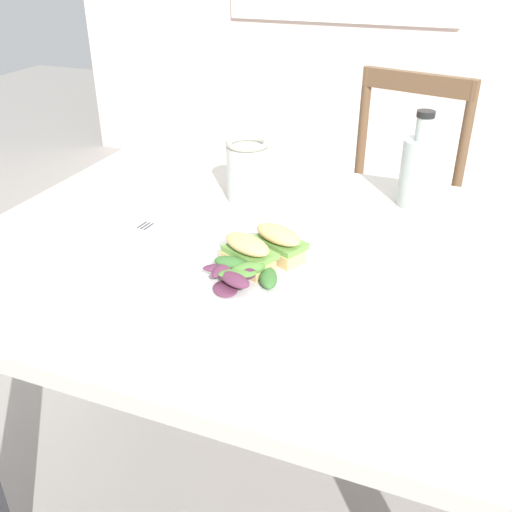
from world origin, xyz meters
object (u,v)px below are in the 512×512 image
at_px(sandwich_half_back, 278,243).
at_px(bottle_cold_brew, 417,174).
at_px(dining_table, 291,312).
at_px(plate_lunch, 247,275).
at_px(mason_jar_iced_tea, 247,173).
at_px(sandwich_half_front, 248,253).
at_px(chair_wooden_far, 385,214).
at_px(fork_on_napkin, 126,239).

xyz_separation_m(sandwich_half_back, bottle_cold_brew, (0.18, 0.34, 0.03)).
height_order(dining_table, plate_lunch, plate_lunch).
xyz_separation_m(dining_table, mason_jar_iced_tea, (-0.16, 0.19, 0.19)).
relative_size(dining_table, bottle_cold_brew, 6.11).
distance_m(plate_lunch, sandwich_half_front, 0.04).
relative_size(chair_wooden_far, sandwich_half_front, 8.35).
xyz_separation_m(plate_lunch, sandwich_half_front, (-0.00, 0.02, 0.03)).
height_order(bottle_cold_brew, mason_jar_iced_tea, bottle_cold_brew).
xyz_separation_m(plate_lunch, bottle_cold_brew, (0.21, 0.40, 0.06)).
height_order(chair_wooden_far, mason_jar_iced_tea, chair_wooden_far).
distance_m(chair_wooden_far, plate_lunch, 1.03).
bearing_deg(bottle_cold_brew, fork_on_napkin, -141.58).
height_order(chair_wooden_far, plate_lunch, chair_wooden_far).
bearing_deg(fork_on_napkin, dining_table, 15.03).
distance_m(dining_table, mason_jar_iced_tea, 0.31).
xyz_separation_m(dining_table, fork_on_napkin, (-0.29, -0.08, 0.14)).
bearing_deg(fork_on_napkin, sandwich_half_front, -4.84).
relative_size(plate_lunch, fork_on_napkin, 1.42).
bearing_deg(dining_table, bottle_cold_brew, 59.55).
bearing_deg(dining_table, chair_wooden_far, 87.26).
height_order(plate_lunch, sandwich_half_front, sandwich_half_front).
bearing_deg(dining_table, plate_lunch, -109.60).
bearing_deg(chair_wooden_far, dining_table, -92.74).
height_order(chair_wooden_far, sandwich_half_front, chair_wooden_far).
height_order(plate_lunch, mason_jar_iced_tea, mason_jar_iced_tea).
height_order(dining_table, chair_wooden_far, chair_wooden_far).
distance_m(plate_lunch, sandwich_half_back, 0.08).
relative_size(bottle_cold_brew, mason_jar_iced_tea, 1.54).
bearing_deg(fork_on_napkin, bottle_cold_brew, 38.42).
bearing_deg(plate_lunch, chair_wooden_far, 85.20).
xyz_separation_m(sandwich_half_back, mason_jar_iced_tea, (-0.15, 0.24, 0.02)).
bearing_deg(sandwich_half_front, dining_table, 65.33).
bearing_deg(sandwich_half_back, fork_on_napkin, -173.90).
distance_m(dining_table, sandwich_half_front, 0.20).
bearing_deg(fork_on_napkin, mason_jar_iced_tea, 64.10).
bearing_deg(chair_wooden_far, sandwich_half_back, -93.26).
height_order(dining_table, bottle_cold_brew, bottle_cold_brew).
height_order(sandwich_half_front, mason_jar_iced_tea, mason_jar_iced_tea).
bearing_deg(sandwich_half_back, plate_lunch, -114.55).
relative_size(sandwich_half_front, fork_on_napkin, 0.56).
relative_size(chair_wooden_far, plate_lunch, 3.29).
bearing_deg(sandwich_half_back, dining_table, 77.66).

